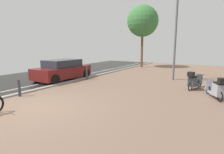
# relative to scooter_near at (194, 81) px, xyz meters

# --- Properties ---
(ground) EXTENTS (21.00, 40.00, 0.13)m
(ground) POSITION_rel_scooter_near_xyz_m (-3.17, -6.15, -0.47)
(ground) COLOR black
(scooter_near) EXTENTS (0.73, 1.67, 1.01)m
(scooter_near) POSITION_rel_scooter_near_xyz_m (0.00, 0.00, 0.00)
(scooter_near) COLOR black
(scooter_near) RESTS_ON ground
(scooter_mid) EXTENTS (0.96, 1.65, 1.03)m
(scooter_mid) POSITION_rel_scooter_near_xyz_m (1.09, -1.43, 0.00)
(scooter_mid) COLOR black
(scooter_mid) RESTS_ON ground
(parked_car_near) EXTENTS (1.91, 3.96, 1.36)m
(parked_car_near) POSITION_rel_scooter_near_xyz_m (-8.09, -1.52, 0.21)
(parked_car_near) COLOR maroon
(parked_car_near) RESTS_ON ground
(lamp_post) EXTENTS (0.20, 0.52, 6.25)m
(lamp_post) POSITION_rel_scooter_near_xyz_m (-1.57, 2.28, 3.00)
(lamp_post) COLOR slate
(lamp_post) RESTS_ON ground
(street_tree) EXTENTS (3.23, 3.23, 6.43)m
(street_tree) POSITION_rel_scooter_near_xyz_m (-6.23, 8.11, 4.35)
(street_tree) COLOR brown
(street_tree) RESTS_ON ground
(bollard_near) EXTENTS (0.12, 0.12, 0.78)m
(bollard_near) POSITION_rel_scooter_near_xyz_m (-6.65, -5.59, -0.06)
(bollard_near) COLOR #38383D
(bollard_near) RESTS_ON ground
(bollard_far) EXTENTS (0.12, 0.12, 0.92)m
(bollard_far) POSITION_rel_scooter_near_xyz_m (-6.65, -0.69, 0.01)
(bollard_far) COLOR #38383D
(bollard_far) RESTS_ON ground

